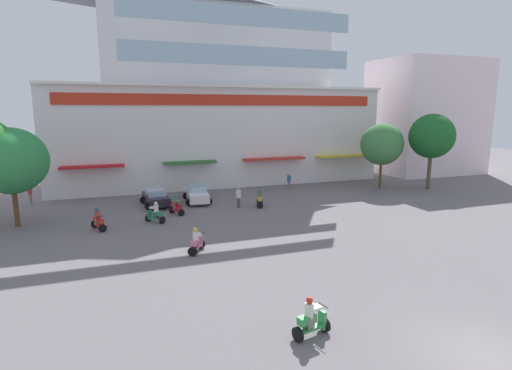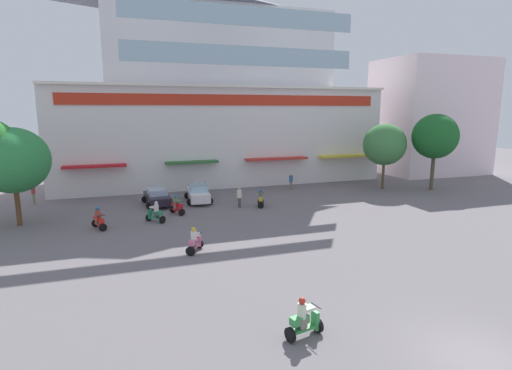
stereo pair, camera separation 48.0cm
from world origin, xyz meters
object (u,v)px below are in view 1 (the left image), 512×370
plaza_tree_1 (432,136)px  scooter_rider_7 (260,199)px  scooter_rider_1 (311,320)px  pedestrian_2 (289,180)px  pedestrian_1 (30,193)px  pedestrian_0 (239,196)px  parked_car_1 (197,193)px  plaza_tree_3 (382,144)px  plaza_tree_2 (11,161)px  scooter_rider_8 (196,242)px  scooter_rider_3 (155,214)px  scooter_rider_5 (176,206)px  parked_car_0 (156,197)px  scooter_rider_2 (98,221)px

plaza_tree_1 → scooter_rider_7: 19.21m
scooter_rider_1 → pedestrian_2: size_ratio=0.92×
scooter_rider_1 → pedestrian_1: size_ratio=0.86×
scooter_rider_7 → pedestrian_2: pedestrian_2 is taller
plaza_tree_1 → pedestrian_0: bearing=-177.1°
parked_car_1 → plaza_tree_3: bearing=-0.7°
plaza_tree_2 → scooter_rider_1: size_ratio=4.44×
plaza_tree_1 → plaza_tree_3: bearing=157.7°
scooter_rider_1 → parked_car_1: bearing=89.0°
scooter_rider_8 → scooter_rider_3: bearing=102.6°
scooter_rider_7 → pedestrian_1: size_ratio=0.86×
scooter_rider_5 → pedestrian_2: pedestrian_2 is taller
pedestrian_0 → parked_car_0: bearing=155.4°
pedestrian_2 → plaza_tree_3: bearing=-16.2°
parked_car_1 → scooter_rider_8: bearing=-101.4°
parked_car_0 → pedestrian_1: pedestrian_1 is taller
plaza_tree_2 → pedestrian_1: (-0.28, 6.69, -3.50)m
scooter_rider_1 → scooter_rider_2: size_ratio=0.97×
scooter_rider_1 → pedestrian_1: bearing=116.8°
parked_car_1 → scooter_rider_3: parked_car_1 is taller
pedestrian_1 → scooter_rider_8: bearing=-55.6°
scooter_rider_1 → scooter_rider_8: 9.98m
plaza_tree_2 → parked_car_0: (9.56, 3.03, -3.80)m
pedestrian_2 → scooter_rider_1: bearing=-112.5°
scooter_rider_7 → pedestrian_1: bearing=158.8°
parked_car_0 → pedestrian_0: pedestrian_0 is taller
parked_car_0 → scooter_rider_3: 5.27m
scooter_rider_7 → plaza_tree_1: bearing=4.4°
scooter_rider_5 → scooter_rider_8: 8.67m
plaza_tree_1 → parked_car_0: 27.07m
pedestrian_1 → plaza_tree_1: bearing=-8.6°
plaza_tree_2 → parked_car_0: bearing=17.6°
scooter_rider_8 → pedestrian_2: 19.18m
parked_car_0 → pedestrian_2: bearing=10.9°
pedestrian_0 → plaza_tree_3: bearing=10.2°
plaza_tree_2 → pedestrian_1: plaza_tree_2 is taller
parked_car_0 → scooter_rider_5: scooter_rider_5 is taller
plaza_tree_1 → pedestrian_1: 37.11m
scooter_rider_1 → scooter_rider_8: size_ratio=1.03×
scooter_rider_5 → pedestrian_1: 13.14m
plaza_tree_3 → parked_car_1: size_ratio=1.44×
pedestrian_0 → pedestrian_2: size_ratio=0.99×
plaza_tree_2 → plaza_tree_1: bearing=1.9°
scooter_rider_7 → scooter_rider_8: size_ratio=1.02×
pedestrian_1 → scooter_rider_7: bearing=-21.2°
parked_car_1 → scooter_rider_1: parked_car_1 is taller
parked_car_1 → scooter_rider_3: 6.77m
scooter_rider_2 → scooter_rider_7: scooter_rider_2 is taller
parked_car_1 → pedestrian_0: size_ratio=2.76×
pedestrian_2 → parked_car_1: bearing=-166.3°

